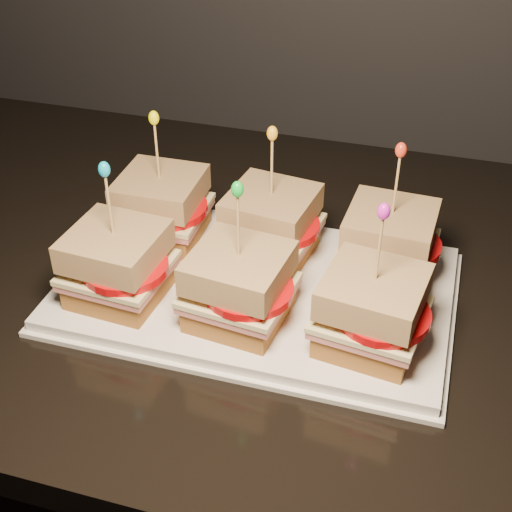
# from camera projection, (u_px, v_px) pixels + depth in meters

# --- Properties ---
(cabinet) EXTENTS (2.49, 0.67, 0.84)m
(cabinet) POSITION_uv_depth(u_px,v_px,m) (124.00, 462.00, 1.18)
(cabinet) COLOR black
(cabinet) RESTS_ON ground
(granite_slab) EXTENTS (2.53, 0.71, 0.04)m
(granite_slab) POSITION_uv_depth(u_px,v_px,m) (88.00, 244.00, 0.93)
(granite_slab) COLOR black
(granite_slab) RESTS_ON cabinet
(platter) EXTENTS (0.43, 0.27, 0.02)m
(platter) POSITION_uv_depth(u_px,v_px,m) (256.00, 289.00, 0.81)
(platter) COLOR white
(platter) RESTS_ON granite_slab
(platter_rim) EXTENTS (0.44, 0.28, 0.01)m
(platter_rim) POSITION_uv_depth(u_px,v_px,m) (256.00, 293.00, 0.81)
(platter_rim) COLOR white
(platter_rim) RESTS_ON granite_slab
(sandwich_0_bread_bot) EXTENTS (0.09, 0.09, 0.03)m
(sandwich_0_bread_bot) POSITION_uv_depth(u_px,v_px,m) (164.00, 226.00, 0.87)
(sandwich_0_bread_bot) COLOR brown
(sandwich_0_bread_bot) RESTS_ON platter
(sandwich_0_ham) EXTENTS (0.10, 0.10, 0.01)m
(sandwich_0_ham) POSITION_uv_depth(u_px,v_px,m) (163.00, 214.00, 0.86)
(sandwich_0_ham) COLOR #CD716B
(sandwich_0_ham) RESTS_ON sandwich_0_bread_bot
(sandwich_0_cheese) EXTENTS (0.10, 0.10, 0.01)m
(sandwich_0_cheese) POSITION_uv_depth(u_px,v_px,m) (162.00, 209.00, 0.86)
(sandwich_0_cheese) COLOR beige
(sandwich_0_cheese) RESTS_ON sandwich_0_ham
(sandwich_0_tomato) EXTENTS (0.09, 0.09, 0.01)m
(sandwich_0_tomato) POSITION_uv_depth(u_px,v_px,m) (169.00, 208.00, 0.85)
(sandwich_0_tomato) COLOR #BF080B
(sandwich_0_tomato) RESTS_ON sandwich_0_cheese
(sandwich_0_bread_top) EXTENTS (0.10, 0.10, 0.03)m
(sandwich_0_bread_top) POSITION_uv_depth(u_px,v_px,m) (160.00, 189.00, 0.84)
(sandwich_0_bread_top) COLOR #5F340D
(sandwich_0_bread_top) RESTS_ON sandwich_0_tomato
(sandwich_0_pick) EXTENTS (0.00, 0.00, 0.09)m
(sandwich_0_pick) POSITION_uv_depth(u_px,v_px,m) (157.00, 154.00, 0.82)
(sandwich_0_pick) COLOR tan
(sandwich_0_pick) RESTS_ON sandwich_0_bread_top
(sandwich_0_frill) EXTENTS (0.01, 0.01, 0.02)m
(sandwich_0_frill) POSITION_uv_depth(u_px,v_px,m) (154.00, 118.00, 0.79)
(sandwich_0_frill) COLOR #F8FA05
(sandwich_0_frill) RESTS_ON sandwich_0_pick
(sandwich_1_bread_bot) EXTENTS (0.10, 0.10, 0.03)m
(sandwich_1_bread_bot) POSITION_uv_depth(u_px,v_px,m) (271.00, 244.00, 0.84)
(sandwich_1_bread_bot) COLOR brown
(sandwich_1_bread_bot) RESTS_ON platter
(sandwich_1_ham) EXTENTS (0.11, 0.11, 0.01)m
(sandwich_1_ham) POSITION_uv_depth(u_px,v_px,m) (271.00, 232.00, 0.83)
(sandwich_1_ham) COLOR #CD716B
(sandwich_1_ham) RESTS_ON sandwich_1_bread_bot
(sandwich_1_cheese) EXTENTS (0.12, 0.11, 0.01)m
(sandwich_1_cheese) POSITION_uv_depth(u_px,v_px,m) (271.00, 227.00, 0.83)
(sandwich_1_cheese) COLOR beige
(sandwich_1_cheese) RESTS_ON sandwich_1_ham
(sandwich_1_tomato) EXTENTS (0.09, 0.09, 0.01)m
(sandwich_1_tomato) POSITION_uv_depth(u_px,v_px,m) (280.00, 226.00, 0.82)
(sandwich_1_tomato) COLOR #BF080B
(sandwich_1_tomato) RESTS_ON sandwich_1_cheese
(sandwich_1_bread_top) EXTENTS (0.11, 0.11, 0.03)m
(sandwich_1_bread_top) POSITION_uv_depth(u_px,v_px,m) (271.00, 206.00, 0.81)
(sandwich_1_bread_top) COLOR #5F340D
(sandwich_1_bread_top) RESTS_ON sandwich_1_tomato
(sandwich_1_pick) EXTENTS (0.00, 0.00, 0.09)m
(sandwich_1_pick) POSITION_uv_depth(u_px,v_px,m) (272.00, 171.00, 0.78)
(sandwich_1_pick) COLOR tan
(sandwich_1_pick) RESTS_ON sandwich_1_bread_top
(sandwich_1_frill) EXTENTS (0.01, 0.01, 0.02)m
(sandwich_1_frill) POSITION_uv_depth(u_px,v_px,m) (272.00, 133.00, 0.76)
(sandwich_1_frill) COLOR #FCAE20
(sandwich_1_frill) RESTS_ON sandwich_1_pick
(sandwich_2_bread_bot) EXTENTS (0.10, 0.10, 0.03)m
(sandwich_2_bread_bot) POSITION_uv_depth(u_px,v_px,m) (386.00, 263.00, 0.81)
(sandwich_2_bread_bot) COLOR brown
(sandwich_2_bread_bot) RESTS_ON platter
(sandwich_2_ham) EXTENTS (0.11, 0.10, 0.01)m
(sandwich_2_ham) POSITION_uv_depth(u_px,v_px,m) (388.00, 251.00, 0.80)
(sandwich_2_ham) COLOR #CD716B
(sandwich_2_ham) RESTS_ON sandwich_2_bread_bot
(sandwich_2_cheese) EXTENTS (0.11, 0.10, 0.01)m
(sandwich_2_cheese) POSITION_uv_depth(u_px,v_px,m) (388.00, 246.00, 0.80)
(sandwich_2_cheese) COLOR beige
(sandwich_2_cheese) RESTS_ON sandwich_2_ham
(sandwich_2_tomato) EXTENTS (0.09, 0.09, 0.01)m
(sandwich_2_tomato) POSITION_uv_depth(u_px,v_px,m) (399.00, 245.00, 0.78)
(sandwich_2_tomato) COLOR #BF080B
(sandwich_2_tomato) RESTS_ON sandwich_2_cheese
(sandwich_2_bread_top) EXTENTS (0.10, 0.10, 0.03)m
(sandwich_2_bread_top) POSITION_uv_depth(u_px,v_px,m) (391.00, 225.00, 0.78)
(sandwich_2_bread_top) COLOR #5F340D
(sandwich_2_bread_top) RESTS_ON sandwich_2_tomato
(sandwich_2_pick) EXTENTS (0.00, 0.00, 0.09)m
(sandwich_2_pick) POSITION_uv_depth(u_px,v_px,m) (396.00, 188.00, 0.75)
(sandwich_2_pick) COLOR tan
(sandwich_2_pick) RESTS_ON sandwich_2_bread_top
(sandwich_2_frill) EXTENTS (0.01, 0.01, 0.02)m
(sandwich_2_frill) POSITION_uv_depth(u_px,v_px,m) (401.00, 150.00, 0.73)
(sandwich_2_frill) COLOR red
(sandwich_2_frill) RESTS_ON sandwich_2_pick
(sandwich_3_bread_bot) EXTENTS (0.10, 0.10, 0.03)m
(sandwich_3_bread_bot) POSITION_uv_depth(u_px,v_px,m) (120.00, 285.00, 0.78)
(sandwich_3_bread_bot) COLOR brown
(sandwich_3_bread_bot) RESTS_ON platter
(sandwich_3_ham) EXTENTS (0.11, 0.10, 0.01)m
(sandwich_3_ham) POSITION_uv_depth(u_px,v_px,m) (119.00, 273.00, 0.77)
(sandwich_3_ham) COLOR #CD716B
(sandwich_3_ham) RESTS_ON sandwich_3_bread_bot
(sandwich_3_cheese) EXTENTS (0.11, 0.11, 0.01)m
(sandwich_3_cheese) POSITION_uv_depth(u_px,v_px,m) (118.00, 267.00, 0.76)
(sandwich_3_cheese) COLOR beige
(sandwich_3_cheese) RESTS_ON sandwich_3_ham
(sandwich_3_tomato) EXTENTS (0.09, 0.09, 0.01)m
(sandwich_3_tomato) POSITION_uv_depth(u_px,v_px,m) (125.00, 267.00, 0.75)
(sandwich_3_tomato) COLOR #BF080B
(sandwich_3_tomato) RESTS_ON sandwich_3_cheese
(sandwich_3_bread_top) EXTENTS (0.10, 0.10, 0.03)m
(sandwich_3_bread_top) POSITION_uv_depth(u_px,v_px,m) (115.00, 246.00, 0.75)
(sandwich_3_bread_top) COLOR #5F340D
(sandwich_3_bread_top) RESTS_ON sandwich_3_tomato
(sandwich_3_pick) EXTENTS (0.00, 0.00, 0.09)m
(sandwich_3_pick) POSITION_uv_depth(u_px,v_px,m) (110.00, 209.00, 0.72)
(sandwich_3_pick) COLOR tan
(sandwich_3_pick) RESTS_ON sandwich_3_bread_top
(sandwich_3_frill) EXTENTS (0.01, 0.01, 0.02)m
(sandwich_3_frill) POSITION_uv_depth(u_px,v_px,m) (104.00, 169.00, 0.69)
(sandwich_3_frill) COLOR #109DCB
(sandwich_3_frill) RESTS_ON sandwich_3_pick
(sandwich_4_bread_bot) EXTENTS (0.10, 0.10, 0.03)m
(sandwich_4_bread_bot) POSITION_uv_depth(u_px,v_px,m) (239.00, 307.00, 0.75)
(sandwich_4_bread_bot) COLOR brown
(sandwich_4_bread_bot) RESTS_ON platter
(sandwich_4_ham) EXTENTS (0.11, 0.11, 0.01)m
(sandwich_4_ham) POSITION_uv_depth(u_px,v_px,m) (239.00, 295.00, 0.74)
(sandwich_4_ham) COLOR #CD716B
(sandwich_4_ham) RESTS_ON sandwich_4_bread_bot
(sandwich_4_cheese) EXTENTS (0.11, 0.11, 0.01)m
(sandwich_4_cheese) POSITION_uv_depth(u_px,v_px,m) (239.00, 290.00, 0.73)
(sandwich_4_cheese) COLOR beige
(sandwich_4_cheese) RESTS_ON sandwich_4_ham
(sandwich_4_tomato) EXTENTS (0.09, 0.09, 0.01)m
(sandwich_4_tomato) POSITION_uv_depth(u_px,v_px,m) (249.00, 289.00, 0.72)
(sandwich_4_tomato) COLOR #BF080B
(sandwich_4_tomato) RESTS_ON sandwich_4_cheese
(sandwich_4_bread_top) EXTENTS (0.10, 0.10, 0.03)m
(sandwich_4_bread_top) POSITION_uv_depth(u_px,v_px,m) (239.00, 268.00, 0.72)
(sandwich_4_bread_top) COLOR #5F340D
(sandwich_4_bread_top) RESTS_ON sandwich_4_tomato
(sandwich_4_pick) EXTENTS (0.00, 0.00, 0.09)m
(sandwich_4_pick) POSITION_uv_depth(u_px,v_px,m) (238.00, 230.00, 0.69)
(sandwich_4_pick) COLOR tan
(sandwich_4_pick) RESTS_ON sandwich_4_bread_top
(sandwich_4_frill) EXTENTS (0.01, 0.01, 0.02)m
(sandwich_4_frill) POSITION_uv_depth(u_px,v_px,m) (237.00, 189.00, 0.66)
(sandwich_4_frill) COLOR green
(sandwich_4_frill) RESTS_ON sandwich_4_pick
(sandwich_5_bread_bot) EXTENTS (0.10, 0.10, 0.03)m
(sandwich_5_bread_bot) POSITION_uv_depth(u_px,v_px,m) (369.00, 332.00, 0.71)
(sandwich_5_bread_bot) COLOR brown
(sandwich_5_bread_bot) RESTS_ON platter
(sandwich_5_ham) EXTENTS (0.11, 0.11, 0.01)m
(sandwich_5_ham) POSITION_uv_depth(u_px,v_px,m) (370.00, 319.00, 0.70)
(sandwich_5_ham) COLOR #CD716B
(sandwich_5_ham) RESTS_ON sandwich_5_bread_bot
(sandwich_5_cheese) EXTENTS (0.12, 0.11, 0.01)m
(sandwich_5_cheese) POSITION_uv_depth(u_px,v_px,m) (371.00, 314.00, 0.70)
(sandwich_5_cheese) COLOR beige
(sandwich_5_cheese) RESTS_ON sandwich_5_ham
(sandwich_5_tomato) EXTENTS (0.09, 0.09, 0.01)m
(sandwich_5_tomato) POSITION_uv_depth(u_px,v_px,m) (383.00, 314.00, 0.69)
(sandwich_5_tomato) COLOR #BF080B
(sandwich_5_tomato) RESTS_ON sandwich_5_cheese
(sandwich_5_bread_top) EXTENTS (0.11, 0.11, 0.03)m
(sandwich_5_bread_top) POSITION_uv_depth(u_px,v_px,m) (374.00, 292.00, 0.68)
(sandwich_5_bread_top) COLOR #5F340D
(sandwich_5_bread_top) RESTS_ON sandwich_5_tomato
(sandwich_5_pick) EXTENTS (0.00, 0.00, 0.09)m
(sandwich_5_pick) POSITION_uv_depth(u_px,v_px,m) (379.00, 253.00, 0.66)
(sandwich_5_pick) COLOR tan
(sandwich_5_pick) RESTS_ON sandwich_5_bread_top
(sandwich_5_frill) EXTENTS (0.01, 0.01, 0.02)m
(sandwich_5_frill) POSITION_uv_depth(u_px,v_px,m) (384.00, 211.00, 0.63)
(sandwich_5_frill) COLOR #D820C5
(sandwich_5_frill) RESTS_ON sandwich_5_pick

